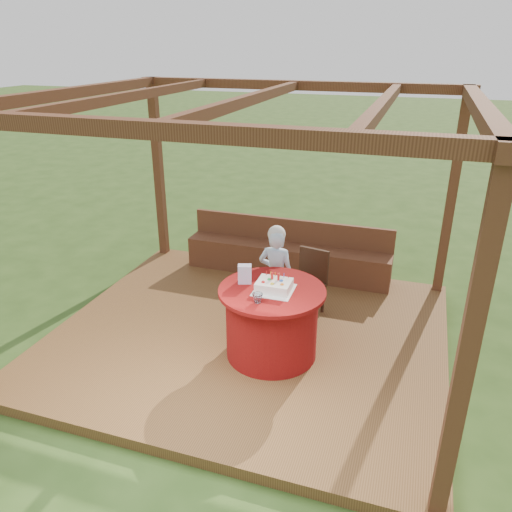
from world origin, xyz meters
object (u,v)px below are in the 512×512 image
(table, at_px, (272,322))
(chair, at_px, (310,280))
(elderly_woman, at_px, (276,273))
(gift_bag, at_px, (245,274))
(birthday_cake, at_px, (274,286))
(drinking_glass, at_px, (258,298))
(bench, at_px, (287,257))

(table, xyz_separation_m, chair, (0.18, 1.05, 0.04))
(elderly_woman, height_order, gift_bag, elderly_woman)
(birthday_cake, bearing_deg, drinking_glass, -104.78)
(birthday_cake, bearing_deg, bench, 100.98)
(table, bearing_deg, gift_bag, 170.25)
(bench, height_order, elderly_woman, elderly_woman)
(chair, bearing_deg, drinking_glass, -99.85)
(table, xyz_separation_m, drinking_glass, (-0.05, -0.32, 0.44))
(bench, xyz_separation_m, table, (0.38, -2.07, 0.14))
(chair, bearing_deg, table, -99.95)
(table, bearing_deg, birthday_cake, -36.01)
(birthday_cake, relative_size, gift_bag, 1.98)
(birthday_cake, relative_size, drinking_glass, 3.85)
(bench, height_order, drinking_glass, drinking_glass)
(bench, height_order, birthday_cake, birthday_cake)
(chair, xyz_separation_m, birthday_cake, (-0.16, -1.06, 0.40))
(elderly_woman, bearing_deg, drinking_glass, -83.45)
(bench, distance_m, elderly_woman, 1.37)
(chair, height_order, elderly_woman, elderly_woman)
(table, height_order, birthday_cake, birthday_cake)
(table, distance_m, elderly_woman, 0.82)
(birthday_cake, bearing_deg, table, 143.99)
(elderly_woman, xyz_separation_m, birthday_cake, (0.21, -0.79, 0.23))
(bench, bearing_deg, gift_bag, -88.41)
(chair, height_order, birthday_cake, birthday_cake)
(gift_bag, bearing_deg, birthday_cake, -30.45)
(table, xyz_separation_m, elderly_woman, (-0.18, 0.77, 0.22))
(drinking_glass, bearing_deg, bench, 97.74)
(birthday_cake, bearing_deg, gift_bag, 167.98)
(bench, xyz_separation_m, elderly_woman, (0.20, -1.31, 0.36))
(table, bearing_deg, elderly_woman, 103.16)
(elderly_woman, bearing_deg, table, -76.84)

